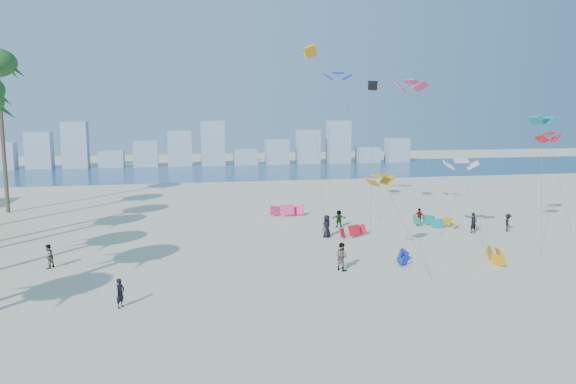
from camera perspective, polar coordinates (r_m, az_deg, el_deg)
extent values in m
plane|color=beige|center=(26.76, 0.32, -14.87)|extent=(220.00, 220.00, 0.00)
plane|color=navy|center=(96.77, -8.17, 2.14)|extent=(220.00, 220.00, 0.00)
imported|color=black|center=(31.63, -16.90, -9.94)|extent=(0.63, 0.70, 1.61)
imported|color=gray|center=(37.17, 5.51, -6.61)|extent=(1.11, 1.16, 1.88)
imported|color=black|center=(46.40, 4.01, -3.53)|extent=(1.09, 1.06, 1.88)
imported|color=gray|center=(52.27, 13.35, -2.51)|extent=(0.82, 1.03, 1.64)
imported|color=black|center=(52.23, 21.72, -2.95)|extent=(0.98, 1.16, 1.56)
imported|color=gray|center=(50.44, 5.26, -2.75)|extent=(1.54, 0.77, 1.59)
imported|color=black|center=(50.48, 18.57, -3.03)|extent=(0.75, 0.59, 1.80)
imported|color=gray|center=(40.77, -23.46, -6.11)|extent=(0.93, 1.00, 1.64)
cylinder|color=#595959|center=(37.13, 11.97, -3.37)|extent=(2.08, 4.09, 6.18)
cylinder|color=#595959|center=(50.28, 14.01, 3.62)|extent=(0.75, 5.50, 13.09)
cylinder|color=#595959|center=(45.96, 24.66, 0.82)|extent=(1.90, 3.62, 10.17)
cylinder|color=#595959|center=(47.01, 3.00, 5.29)|extent=(0.46, 5.17, 15.96)
cylinder|color=#595959|center=(49.37, 8.62, 3.70)|extent=(1.85, 5.25, 13.12)
cylinder|color=#595959|center=(46.79, 18.42, -1.04)|extent=(0.13, 3.89, 6.42)
cylinder|color=#595959|center=(55.60, 7.28, 4.87)|extent=(2.79, 5.66, 14.29)
cylinder|color=#595959|center=(54.39, 26.18, 0.88)|extent=(1.26, 2.52, 8.44)
cylinder|color=brown|center=(63.64, -27.32, 4.87)|extent=(0.40, 0.40, 15.23)
cube|color=#9EADBF|center=(110.79, -27.35, 3.32)|extent=(4.40, 3.00, 4.80)
cube|color=#9EADBF|center=(109.15, -24.25, 3.93)|extent=(4.40, 3.00, 6.60)
cube|color=#9EADBF|center=(107.86, -21.06, 4.55)|extent=(4.40, 3.00, 8.40)
cube|color=#9EADBF|center=(107.17, -17.71, 3.24)|extent=(4.40, 3.00, 3.00)
cube|color=#9EADBF|center=(106.56, -14.42, 3.84)|extent=(4.40, 3.00, 4.80)
cube|color=#9EADBF|center=(106.32, -11.09, 4.42)|extent=(4.40, 3.00, 6.60)
cube|color=#9EADBF|center=(106.45, -7.75, 4.99)|extent=(4.40, 3.00, 8.40)
cube|color=#9EADBF|center=(107.19, -4.41, 3.62)|extent=(4.40, 3.00, 3.00)
cube|color=#9EADBF|center=(108.01, -1.14, 4.16)|extent=(4.40, 3.00, 4.80)
cube|color=#9EADBF|center=(109.19, 2.08, 4.68)|extent=(4.40, 3.00, 6.60)
cube|color=#9EADBF|center=(110.71, 5.22, 5.17)|extent=(4.40, 3.00, 8.40)
cube|color=#9EADBF|center=(112.80, 8.23, 3.80)|extent=(4.40, 3.00, 3.00)
cube|color=#9EADBF|center=(114.93, 11.17, 4.27)|extent=(4.40, 3.00, 4.80)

